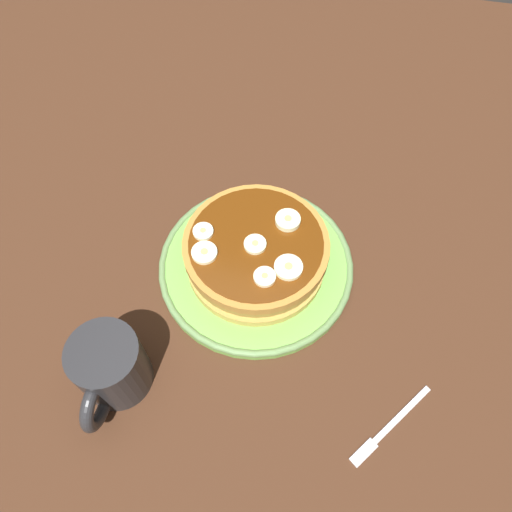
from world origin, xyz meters
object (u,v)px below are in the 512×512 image
at_px(plate, 256,265).
at_px(banana_slice_4, 288,221).
at_px(banana_slice_0, 254,244).
at_px(fork, 387,429).
at_px(banana_slice_2, 288,268).
at_px(coffee_mug, 110,368).
at_px(banana_slice_5, 265,277).
at_px(banana_slice_3, 203,231).
at_px(pancake_stack, 255,253).
at_px(banana_slice_1, 204,253).

xyz_separation_m(plate, banana_slice_4, (-0.04, 0.03, 0.06)).
bearing_deg(banana_slice_0, plate, 165.19).
distance_m(plate, fork, 0.26).
bearing_deg(banana_slice_2, coffee_mug, -48.15).
height_order(banana_slice_5, fork, banana_slice_5).
relative_size(banana_slice_0, banana_slice_3, 1.08).
relative_size(banana_slice_2, coffee_mug, 0.31).
bearing_deg(banana_slice_4, banana_slice_3, -70.10).
bearing_deg(plate, banana_slice_3, -91.00).
relative_size(banana_slice_2, banana_slice_5, 1.30).
relative_size(banana_slice_3, banana_slice_5, 0.96).
bearing_deg(banana_slice_2, fork, 44.44).
relative_size(pancake_stack, banana_slice_2, 5.49).
relative_size(banana_slice_2, banana_slice_4, 1.08).
distance_m(banana_slice_2, banana_slice_3, 0.12).
distance_m(plate, banana_slice_3, 0.09).
distance_m(banana_slice_4, coffee_mug, 0.28).
height_order(banana_slice_2, banana_slice_5, same).
bearing_deg(banana_slice_3, plate, 89.00).
xyz_separation_m(banana_slice_3, coffee_mug, (0.19, -0.06, -0.02)).
relative_size(banana_slice_0, coffee_mug, 0.25).
height_order(banana_slice_3, banana_slice_5, same).
bearing_deg(pancake_stack, banana_slice_5, 24.14).
bearing_deg(banana_slice_1, plate, 117.31).
distance_m(plate, banana_slice_5, 0.08).
bearing_deg(plate, banana_slice_2, 57.53).
bearing_deg(banana_slice_4, banana_slice_5, -8.47).
distance_m(pancake_stack, banana_slice_5, 0.06).
bearing_deg(fork, plate, -132.83).
xyz_separation_m(banana_slice_1, banana_slice_5, (0.02, 0.08, -0.00)).
bearing_deg(banana_slice_4, pancake_stack, -41.98).
distance_m(banana_slice_3, fork, 0.32).
distance_m(banana_slice_0, banana_slice_1, 0.06).
relative_size(banana_slice_3, banana_slice_4, 0.81).
distance_m(plate, banana_slice_0, 0.06).
relative_size(banana_slice_0, banana_slice_2, 0.80).
height_order(banana_slice_2, banana_slice_3, banana_slice_2).
xyz_separation_m(plate, pancake_stack, (0.00, -0.00, 0.03)).
xyz_separation_m(banana_slice_0, banana_slice_3, (-0.01, -0.07, -0.00)).
bearing_deg(banana_slice_0, fork, 48.27).
xyz_separation_m(plate, coffee_mug, (0.19, -0.13, 0.04)).
height_order(banana_slice_3, banana_slice_4, banana_slice_4).
bearing_deg(plate, banana_slice_0, -14.81).
bearing_deg(banana_slice_3, coffee_mug, -18.03).
distance_m(plate, banana_slice_2, 0.08).
distance_m(plate, coffee_mug, 0.23).
distance_m(banana_slice_1, banana_slice_2, 0.10).
distance_m(banana_slice_1, banana_slice_5, 0.08).
distance_m(banana_slice_2, coffee_mug, 0.24).
relative_size(banana_slice_1, banana_slice_5, 1.18).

